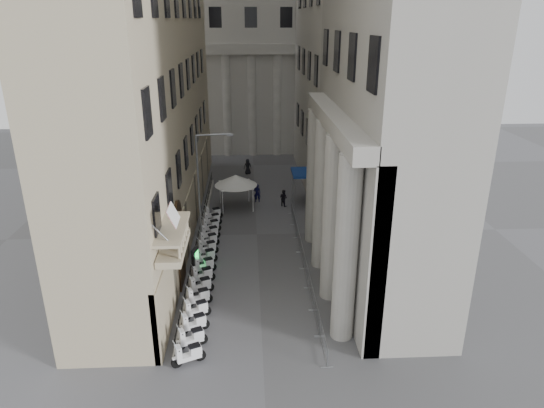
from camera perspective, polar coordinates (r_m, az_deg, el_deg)
The scene contains 34 objects.
left_building at distance 38.18m, azimuth -14.45°, elevation 22.08°, with size 5.00×36.00×34.00m, color tan.
far_building at distance 63.53m, azimuth -2.53°, elevation 20.18°, with size 22.00×10.00×30.00m, color beige.
iron_fence at distance 37.28m, azimuth -8.41°, elevation -4.46°, with size 0.30×28.00×1.40m, color black, non-canonical shape.
blue_awning at distance 44.69m, azimuth 3.35°, elevation 0.15°, with size 1.60×3.00×3.00m, color navy, non-canonical shape.
flag at distance 26.17m, azimuth -10.31°, elevation -16.75°, with size 1.00×1.40×8.20m, color #9E0C11, non-canonical shape.
scooter_0 at distance 25.41m, azimuth -9.69°, elevation -18.02°, with size 0.56×1.40×1.50m, color white, non-canonical shape.
scooter_1 at distance 26.43m, azimuth -9.37°, elevation -16.24°, with size 0.56×1.40×1.50m, color white, non-canonical shape.
scooter_2 at distance 27.48m, azimuth -9.08°, elevation -14.60°, with size 0.56×1.40×1.50m, color white, non-canonical shape.
scooter_3 at distance 28.54m, azimuth -8.81°, elevation -13.08°, with size 0.56×1.40×1.50m, color white, non-canonical shape.
scooter_4 at distance 29.63m, azimuth -8.57°, elevation -11.67°, with size 0.56×1.40×1.50m, color white, non-canonical shape.
scooter_5 at distance 30.73m, azimuth -8.35°, elevation -10.36°, with size 0.56×1.40×1.50m, color white, non-canonical shape.
scooter_6 at distance 31.85m, azimuth -8.15°, elevation -9.14°, with size 0.56×1.40×1.50m, color white, non-canonical shape.
scooter_7 at distance 32.98m, azimuth -7.96°, elevation -8.00°, with size 0.56×1.40×1.50m, color white, non-canonical shape.
scooter_8 at distance 34.13m, azimuth -7.78°, elevation -6.94°, with size 0.56×1.40×1.50m, color white, non-canonical shape.
scooter_9 at distance 35.28m, azimuth -7.62°, elevation -5.95°, with size 0.56×1.40×1.50m, color white, non-canonical shape.
scooter_10 at distance 36.45m, azimuth -7.46°, elevation -5.02°, with size 0.56×1.40×1.50m, color white, non-canonical shape.
scooter_11 at distance 37.63m, azimuth -7.32°, elevation -4.15°, with size 0.56×1.40×1.50m, color white, non-canonical shape.
scooter_12 at distance 38.81m, azimuth -7.19°, elevation -3.33°, with size 0.56×1.40×1.50m, color white, non-canonical shape.
scooter_13 at distance 40.00m, azimuth -7.06°, elevation -2.56°, with size 0.56×1.40×1.50m, color white, non-canonical shape.
scooter_14 at distance 41.20m, azimuth -6.94°, elevation -1.83°, with size 0.56×1.40×1.50m, color white, non-canonical shape.
barrier_0 at distance 25.92m, azimuth 6.05°, elevation -16.91°, with size 0.60×2.40×1.10m, color #9A9CA1, non-canonical shape.
barrier_1 at distance 27.91m, azimuth 5.27°, elevation -13.77°, with size 0.60×2.40×1.10m, color #9A9CA1, non-canonical shape.
barrier_2 at distance 29.98m, azimuth 4.61°, elevation -11.06°, with size 0.60×2.40×1.10m, color #9A9CA1, non-canonical shape.
barrier_3 at distance 32.10m, azimuth 4.05°, elevation -8.70°, with size 0.60×2.40×1.10m, color #9A9CA1, non-canonical shape.
barrier_4 at distance 34.28m, azimuth 3.57°, elevation -6.64°, with size 0.60×2.40×1.10m, color #9A9CA1, non-canonical shape.
barrier_5 at distance 36.50m, azimuth 3.14°, elevation -4.82°, with size 0.60×2.40×1.10m, color #9A9CA1, non-canonical shape.
barrier_6 at distance 38.76m, azimuth 2.77°, elevation -3.21°, with size 0.60×2.40×1.10m, color #9A9CA1, non-canonical shape.
barrier_7 at distance 41.04m, azimuth 2.44°, elevation -1.79°, with size 0.60×2.40×1.10m, color #9A9CA1, non-canonical shape.
security_tent at distance 42.64m, azimuth -4.03°, elevation 2.73°, with size 3.77×3.77×3.06m.
street_lamp at distance 35.38m, azimuth -8.15°, elevation 2.81°, with size 2.70×0.57×8.31m.
info_kiosk at distance 32.75m, azimuth -9.01°, elevation -6.57°, with size 0.43×0.84×1.71m.
pedestrian_a at distance 44.55m, azimuth -1.75°, elevation 1.29°, with size 0.63×0.41×1.73m, color #0D0D34.
pedestrian_b at distance 43.60m, azimuth 1.35°, elevation 0.72°, with size 0.75×0.58×1.54m, color black.
pedestrian_c at distance 52.82m, azimuth -2.88°, elevation 4.42°, with size 0.82×0.53×1.68m, color black.
Camera 1 is at (-0.53, -15.52, 15.87)m, focal length 32.00 mm.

